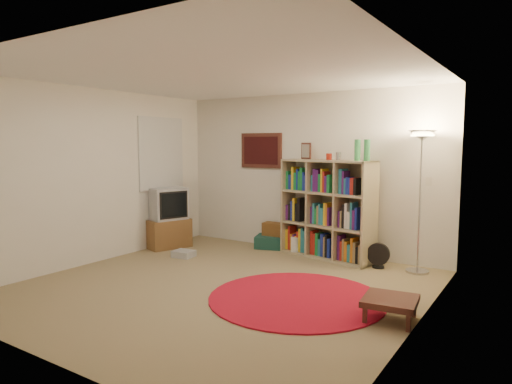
% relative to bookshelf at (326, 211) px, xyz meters
% --- Properties ---
extents(room, '(4.54, 4.54, 2.54)m').
position_rel_bookshelf_xyz_m(room, '(-0.50, -1.95, 0.55)').
color(room, '#87734F').
rests_on(room, ground).
extents(bookshelf, '(1.53, 0.71, 1.77)m').
position_rel_bookshelf_xyz_m(bookshelf, '(0.00, 0.00, 0.00)').
color(bookshelf, tan).
rests_on(bookshelf, ground).
extents(floor_lamp, '(0.38, 0.38, 1.89)m').
position_rel_bookshelf_xyz_m(floor_lamp, '(1.37, -0.08, 0.85)').
color(floor_lamp, '#B7B7BB').
rests_on(floor_lamp, ground).
extents(floor_fan, '(0.31, 0.19, 0.35)m').
position_rel_bookshelf_xyz_m(floor_fan, '(0.86, -0.16, -0.54)').
color(floor_fan, black).
rests_on(floor_fan, ground).
extents(tv_stand, '(0.67, 0.80, 0.99)m').
position_rel_bookshelf_xyz_m(tv_stand, '(-2.50, -0.79, -0.24)').
color(tv_stand, brown).
rests_on(tv_stand, ground).
extents(dvd_box, '(0.32, 0.28, 0.10)m').
position_rel_bookshelf_xyz_m(dvd_box, '(-1.81, -1.15, -0.66)').
color(dvd_box, '#ABACB0').
rests_on(dvd_box, ground).
extents(suitcase, '(0.72, 0.58, 0.20)m').
position_rel_bookshelf_xyz_m(suitcase, '(-0.96, 0.13, -0.61)').
color(suitcase, '#163D34').
rests_on(suitcase, ground).
extents(wicker_basket, '(0.39, 0.29, 0.21)m').
position_rel_bookshelf_xyz_m(wicker_basket, '(-0.98, 0.17, -0.41)').
color(wicker_basket, '#5C3617').
rests_on(wicker_basket, suitcase).
extents(paper_towel, '(0.16, 0.16, 0.26)m').
position_rel_bookshelf_xyz_m(paper_towel, '(-0.50, -0.04, -0.59)').
color(paper_towel, silver).
rests_on(paper_towel, ground).
extents(red_rug, '(1.96, 1.96, 0.02)m').
position_rel_bookshelf_xyz_m(red_rug, '(0.51, -1.89, -0.71)').
color(red_rug, maroon).
rests_on(red_rug, ground).
extents(side_table, '(0.55, 0.55, 0.23)m').
position_rel_bookshelf_xyz_m(side_table, '(1.56, -1.95, -0.52)').
color(side_table, '#401C16').
rests_on(side_table, ground).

